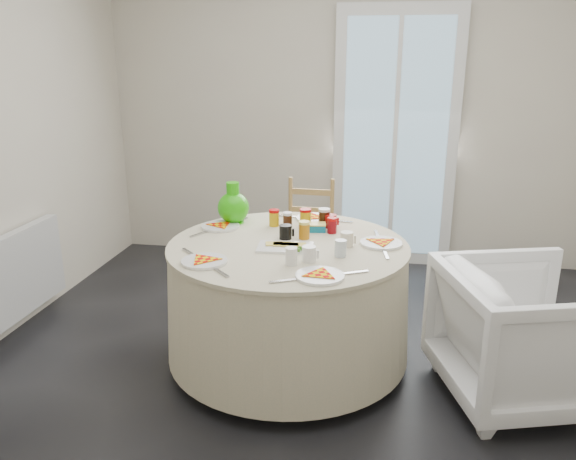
% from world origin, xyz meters
% --- Properties ---
extents(floor, '(4.00, 4.00, 0.00)m').
position_xyz_m(floor, '(0.00, 0.00, 0.00)').
color(floor, black).
rests_on(floor, ground).
extents(wall_back, '(4.00, 0.02, 2.60)m').
position_xyz_m(wall_back, '(0.00, 2.00, 1.30)').
color(wall_back, '#BCB5A3').
rests_on(wall_back, floor).
extents(glass_door, '(1.00, 0.08, 2.10)m').
position_xyz_m(glass_door, '(0.40, 1.95, 1.05)').
color(glass_door, silver).
rests_on(glass_door, floor).
extents(radiator, '(0.07, 1.00, 0.55)m').
position_xyz_m(radiator, '(-1.94, 0.20, 0.38)').
color(radiator, silver).
rests_on(radiator, floor).
extents(table, '(1.36, 1.36, 0.69)m').
position_xyz_m(table, '(-0.18, 0.16, 0.38)').
color(table, beige).
rests_on(table, floor).
extents(wooden_chair, '(0.39, 0.37, 0.84)m').
position_xyz_m(wooden_chair, '(-0.22, 1.23, 0.47)').
color(wooden_chair, tan).
rests_on(wooden_chair, floor).
extents(armchair, '(0.90, 0.93, 0.78)m').
position_xyz_m(armchair, '(1.06, 0.00, 0.39)').
color(armchair, white).
rests_on(armchair, floor).
extents(place_settings, '(1.62, 1.62, 0.02)m').
position_xyz_m(place_settings, '(-0.18, 0.16, 0.77)').
color(place_settings, white).
rests_on(place_settings, table).
extents(jar_cluster, '(0.43, 0.24, 0.12)m').
position_xyz_m(jar_cluster, '(-0.15, 0.44, 0.82)').
color(jar_cluster, '#AA5C1C').
rests_on(jar_cluster, table).
extents(butter_tub, '(0.13, 0.10, 0.05)m').
position_xyz_m(butter_tub, '(-0.06, 0.42, 0.79)').
color(butter_tub, '#0A6791').
rests_on(butter_tub, table).
extents(green_pitcher, '(0.21, 0.21, 0.25)m').
position_xyz_m(green_pitcher, '(-0.58, 0.50, 0.87)').
color(green_pitcher, '#27B50B').
rests_on(green_pitcher, table).
extents(cheese_platter, '(0.31, 0.21, 0.04)m').
position_xyz_m(cheese_platter, '(-0.18, 0.08, 0.77)').
color(cheese_platter, white).
rests_on(cheese_platter, table).
extents(mugs_glasses, '(0.68, 0.68, 0.10)m').
position_xyz_m(mugs_glasses, '(-0.03, 0.12, 0.81)').
color(mugs_glasses, gray).
rests_on(mugs_glasses, table).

